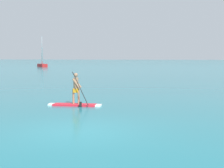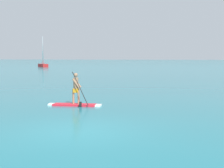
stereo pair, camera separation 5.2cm
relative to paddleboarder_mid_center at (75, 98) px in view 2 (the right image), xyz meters
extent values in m
plane|color=#1E727F|center=(1.77, -5.64, -0.42)|extent=(440.00, 440.00, 0.00)
cube|color=red|center=(-0.05, 0.01, -0.37)|extent=(2.27, 0.70, 0.08)
cube|color=white|center=(1.22, 0.03, -0.37)|extent=(0.29, 0.47, 0.08)
cube|color=white|center=(-1.33, 0.00, -0.37)|extent=(0.29, 0.41, 0.08)
cylinder|color=#997051|center=(0.17, 0.02, 0.07)|extent=(0.11, 0.11, 0.81)
cylinder|color=#997051|center=(-0.12, 0.01, 0.07)|extent=(0.11, 0.11, 0.81)
cube|color=orange|center=(0.02, 0.01, 0.38)|extent=(0.26, 0.22, 0.22)
cylinder|color=#997051|center=(0.02, 0.01, 0.77)|extent=(0.26, 0.26, 0.59)
sphere|color=#997051|center=(0.02, 0.01, 1.20)|extent=(0.21, 0.21, 0.21)
cylinder|color=#997051|center=(0.07, 0.17, 0.77)|extent=(0.42, 0.09, 0.52)
cylinder|color=#997051|center=(0.08, -0.14, 0.77)|extent=(0.42, 0.09, 0.52)
cylinder|color=black|center=(0.38, -0.42, 0.52)|extent=(0.85, 0.05, 1.73)
cube|color=black|center=(0.38, -0.42, -0.31)|extent=(0.08, 0.20, 0.32)
cube|color=#A51E1E|center=(-24.44, 56.43, -0.03)|extent=(3.66, 4.19, 0.76)
cylinder|color=#B2B2B7|center=(-24.44, 56.43, 3.55)|extent=(0.12, 0.12, 6.40)
pyramid|color=white|center=(-24.44, 56.43, 3.00)|extent=(1.13, 1.68, 5.11)
camera|label=1|loc=(4.78, -16.42, 2.18)|focal=52.40mm
camera|label=2|loc=(4.83, -16.41, 2.18)|focal=52.40mm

